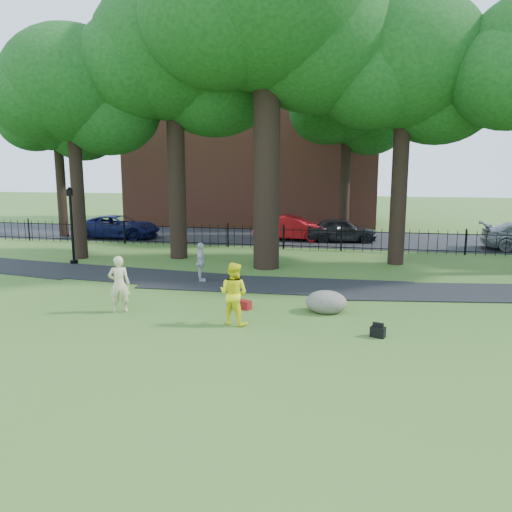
% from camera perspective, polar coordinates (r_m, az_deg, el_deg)
% --- Properties ---
extents(ground, '(120.00, 120.00, 0.00)m').
position_cam_1_polar(ground, '(14.80, -3.72, -6.71)').
color(ground, '#3D6222').
rests_on(ground, ground).
extents(footpath, '(36.07, 3.85, 0.03)m').
position_cam_1_polar(footpath, '(18.28, 2.52, -3.39)').
color(footpath, black).
rests_on(footpath, ground).
extents(street, '(80.00, 7.00, 0.02)m').
position_cam_1_polar(street, '(30.20, 4.24, 2.04)').
color(street, black).
rests_on(street, ground).
extents(iron_fence, '(44.00, 0.04, 1.20)m').
position_cam_1_polar(iron_fence, '(26.19, 3.14, 2.11)').
color(iron_fence, black).
rests_on(iron_fence, ground).
extents(brick_building, '(18.00, 8.00, 12.00)m').
position_cam_1_polar(brick_building, '(38.48, -0.14, 12.80)').
color(brick_building, brown).
rests_on(brick_building, ground).
extents(big_tree, '(10.08, 8.61, 14.37)m').
position_cam_1_polar(big_tree, '(21.85, 1.71, 25.74)').
color(big_tree, black).
rests_on(big_tree, ground).
extents(tree_row, '(26.82, 7.96, 12.42)m').
position_cam_1_polar(tree_row, '(22.62, 3.31, 20.03)').
color(tree_row, black).
rests_on(tree_row, ground).
extents(woman, '(0.73, 0.60, 1.71)m').
position_cam_1_polar(woman, '(15.38, -15.37, -3.11)').
color(woman, beige).
rests_on(woman, ground).
extents(man, '(0.98, 0.85, 1.73)m').
position_cam_1_polar(man, '(13.73, -2.58, -4.30)').
color(man, '#FFF815').
rests_on(man, ground).
extents(pedestrian, '(0.60, 0.94, 1.49)m').
position_cam_1_polar(pedestrian, '(18.82, -6.33, -0.73)').
color(pedestrian, '#B9BABF').
rests_on(pedestrian, ground).
extents(boulder, '(1.48, 1.32, 0.72)m').
position_cam_1_polar(boulder, '(15.09, 8.03, -5.05)').
color(boulder, '#5F5C4F').
rests_on(boulder, ground).
extents(lamppost, '(0.34, 0.34, 3.43)m').
position_cam_1_polar(lamppost, '(23.41, -20.31, 3.18)').
color(lamppost, black).
rests_on(lamppost, ground).
extents(backpack, '(0.42, 0.34, 0.27)m').
position_cam_1_polar(backpack, '(13.26, 13.75, -8.42)').
color(backpack, black).
rests_on(backpack, ground).
extents(red_bag, '(0.46, 0.39, 0.27)m').
position_cam_1_polar(red_bag, '(15.29, -1.35, -5.59)').
color(red_bag, maroon).
rests_on(red_bag, ground).
extents(red_sedan, '(4.43, 1.66, 1.44)m').
position_cam_1_polar(red_sedan, '(29.32, 4.13, 3.21)').
color(red_sedan, '#A80C11').
rests_on(red_sedan, ground).
extents(navy_van, '(5.02, 2.43, 1.38)m').
position_cam_1_polar(navy_van, '(31.17, -15.46, 3.23)').
color(navy_van, '#0C0F3D').
rests_on(navy_van, ground).
extents(grey_car, '(4.14, 2.04, 1.36)m').
position_cam_1_polar(grey_car, '(29.03, 9.74, 2.94)').
color(grey_car, black).
rests_on(grey_car, ground).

